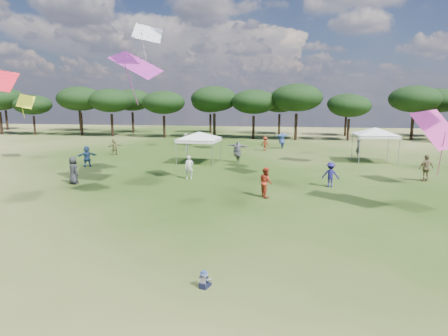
# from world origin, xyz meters

# --- Properties ---
(ground) EXTENTS (140.00, 140.00, 0.00)m
(ground) POSITION_xyz_m (0.00, 0.00, 0.00)
(ground) COLOR #2F4916
(ground) RESTS_ON ground
(tree_line) EXTENTS (108.78, 17.63, 7.77)m
(tree_line) POSITION_xyz_m (2.39, 47.41, 5.42)
(tree_line) COLOR black
(tree_line) RESTS_ON ground
(tent_left) EXTENTS (6.56, 6.56, 3.00)m
(tent_left) POSITION_xyz_m (-5.26, 22.90, 2.57)
(tent_left) COLOR gray
(tent_left) RESTS_ON ground
(tent_right) EXTENTS (6.67, 6.67, 3.32)m
(tent_right) POSITION_xyz_m (9.57, 25.86, 2.90)
(tent_right) COLOR gray
(tent_right) RESTS_ON ground
(toddler) EXTENTS (0.38, 0.41, 0.52)m
(toddler) POSITION_xyz_m (-0.12, 1.76, 0.23)
(toddler) COLOR black
(toddler) RESTS_ON ground
(festival_crowd) EXTENTS (27.08, 23.42, 1.87)m
(festival_crowd) POSITION_xyz_m (-3.02, 24.43, 0.88)
(festival_crowd) COLOR #343439
(festival_crowd) RESTS_ON ground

